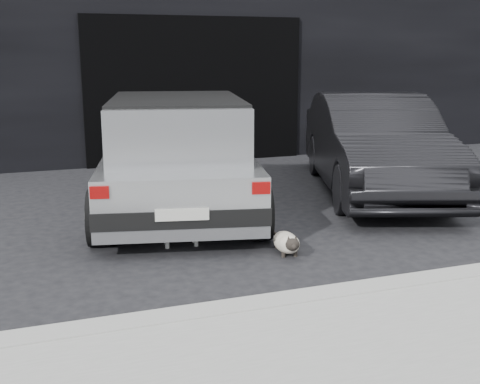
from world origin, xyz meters
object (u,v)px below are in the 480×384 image
object	(u,v)px
second_car	(375,144)
silver_hatchback	(177,150)
cat_siamese	(287,243)
cat_white	(184,229)

from	to	relation	value
second_car	silver_hatchback	bearing A→B (deg)	-159.38
second_car	cat_siamese	world-z (taller)	second_car
cat_siamese	cat_white	bearing A→B (deg)	-24.08
second_car	cat_white	world-z (taller)	second_car
second_car	cat_siamese	bearing A→B (deg)	-118.66
second_car	cat_siamese	distance (m)	3.13
silver_hatchback	second_car	size ratio (longest dim) A/B	0.99
cat_white	cat_siamese	bearing A→B (deg)	62.51
second_car	cat_siamese	size ratio (longest dim) A/B	5.82
cat_white	second_car	bearing A→B (deg)	121.11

